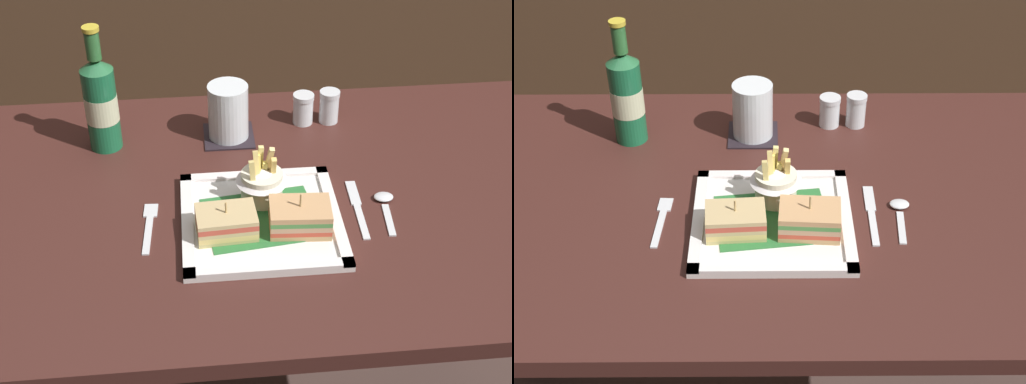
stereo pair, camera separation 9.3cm
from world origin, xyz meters
TOP-DOWN VIEW (x-y plane):
  - dining_table at (0.00, 0.00)m, footprint 1.33×0.76m
  - square_plate at (0.01, -0.07)m, footprint 0.27×0.27m
  - sandwich_half_left at (-0.05, -0.11)m, footprint 0.10×0.08m
  - sandwich_half_right at (0.07, -0.11)m, footprint 0.11×0.08m
  - fries_cup at (0.02, -0.02)m, footprint 0.09×0.09m
  - beer_bottle at (-0.27, 0.20)m, footprint 0.06×0.06m
  - drink_coaster at (-0.03, 0.21)m, footprint 0.10×0.10m
  - water_glass at (-0.03, 0.21)m, footprint 0.08×0.08m
  - fork at (-0.18, -0.06)m, footprint 0.03×0.13m
  - knife at (0.18, -0.05)m, footprint 0.02×0.16m
  - spoon at (0.24, -0.04)m, footprint 0.04×0.12m
  - salt_shaker at (0.13, 0.25)m, footprint 0.04×0.04m
  - pepper_shaker at (0.19, 0.25)m, footprint 0.04×0.04m

SIDE VIEW (x-z plane):
  - dining_table at x=0.00m, z-range 0.23..1.00m
  - fork at x=-0.18m, z-range 0.78..0.78m
  - knife at x=0.18m, z-range 0.78..0.78m
  - drink_coaster at x=-0.03m, z-range 0.78..0.78m
  - spoon at x=0.24m, z-range 0.78..0.79m
  - square_plate at x=0.01m, z-range 0.78..0.79m
  - salt_shaker at x=0.13m, z-range 0.77..0.84m
  - pepper_shaker at x=0.19m, z-range 0.77..0.84m
  - sandwich_half_left at x=-0.05m, z-range 0.78..0.84m
  - sandwich_half_right at x=0.07m, z-range 0.78..0.85m
  - fries_cup at x=0.02m, z-range 0.77..0.88m
  - water_glass at x=-0.03m, z-range 0.77..0.88m
  - beer_bottle at x=-0.27m, z-range 0.75..1.00m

